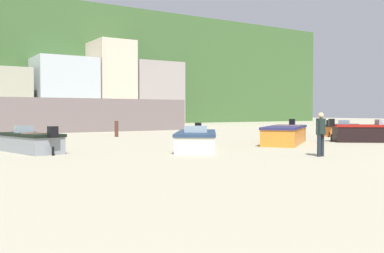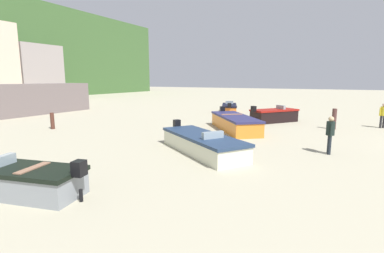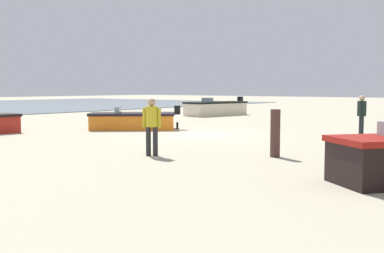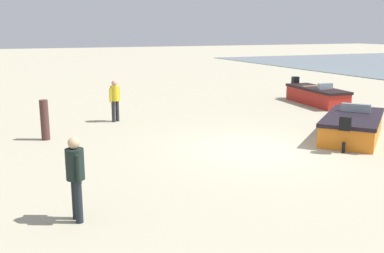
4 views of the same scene
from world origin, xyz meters
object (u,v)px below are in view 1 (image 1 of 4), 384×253
Objects in this scene: boat_orange_2 at (340,130)px; boat_black_7 at (367,133)px; boat_grey_0 at (31,142)px; mooring_post_near_water at (116,129)px; boat_orange_6 at (285,135)px; beach_walker_distant at (321,131)px; boat_cream_3 at (196,140)px.

boat_black_7 reaches higher than boat_orange_2.
boat_grey_0 reaches higher than mooring_post_near_water.
mooring_post_near_water is at bearing -12.55° from boat_orange_6.
boat_orange_2 is at bearing 29.07° from beach_walker_distant.
mooring_post_near_water is at bearing -59.66° from boat_cream_3.
boat_cream_3 is 11.03m from mooring_post_near_water.
boat_orange_6 is at bearing -69.78° from boat_black_7.
boat_black_7 reaches higher than boat_cream_3.
boat_orange_2 is 15.20m from mooring_post_near_water.
mooring_post_near_water is (7.23, 8.56, 0.11)m from boat_grey_0.
boat_grey_0 is 0.89× the size of boat_orange_2.
boat_black_7 reaches higher than mooring_post_near_water.
beach_walker_distant reaches higher than boat_orange_2.
beach_walker_distant is at bearing 109.45° from boat_orange_6.
boat_orange_2 is at bearing -105.52° from boat_orange_6.
boat_black_7 is at bearing -24.30° from boat_grey_0.
beach_walker_distant is at bearing -84.86° from mooring_post_near_water.
mooring_post_near_water is 15.97m from beach_walker_distant.
boat_grey_0 is 17.16m from boat_black_7.
boat_orange_2 is 4.13× the size of mooring_post_near_water.
boat_cream_3 is 3.11× the size of beach_walker_distant.
boat_orange_6 is at bearing -140.12° from boat_cream_3.
boat_grey_0 is 1.05× the size of boat_black_7.
boat_orange_6 is (5.77, 0.52, 0.06)m from boat_cream_3.
boat_cream_3 is at bearing 107.44° from beach_walker_distant.
boat_grey_0 is at bearing 132.31° from beach_walker_distant.
boat_orange_6 is 4.97× the size of mooring_post_near_water.
mooring_post_near_water is (-4.93, 10.48, 0.06)m from boat_orange_6.
mooring_post_near_water is at bearing -103.74° from boat_black_7.
boat_orange_2 is 9.27m from boat_orange_6.
boat_black_7 is (-3.92, -4.95, 0.08)m from boat_orange_2.
boat_cream_3 reaches higher than boat_orange_2.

